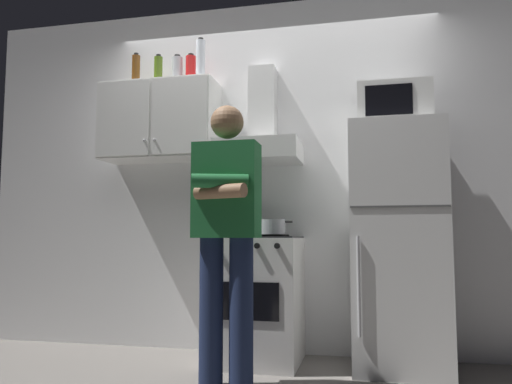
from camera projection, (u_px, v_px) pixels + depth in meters
ground_plane at (256, 372)px, 3.16m from camera, size 7.00×7.00×0.00m
back_wall_tiled at (273, 173)px, 3.86m from camera, size 4.80×0.10×2.70m
upper_cabinet at (160, 122)px, 3.87m from camera, size 0.90×0.37×0.60m
stove_oven at (257, 298)px, 3.45m from camera, size 0.60×0.62×0.87m
range_hood at (260, 137)px, 3.68m from camera, size 0.60×0.44×0.75m
refrigerator at (397, 246)px, 3.28m from camera, size 0.60×0.62×1.60m
microwave at (394, 107)px, 3.39m from camera, size 0.48×0.37×0.28m
person_standing at (226, 229)px, 2.91m from camera, size 0.38×0.33×1.64m
cooking_pot at (272, 227)px, 3.35m from camera, size 0.28×0.18×0.10m
bottle_olive_oil at (158, 70)px, 3.92m from camera, size 0.07×0.07×0.24m
bottle_beer_brown at (136, 70)px, 3.95m from camera, size 0.06×0.06×0.26m
bottle_canister_steel at (177, 71)px, 3.92m from camera, size 0.08×0.08×0.24m
bottle_soda_red at (191, 70)px, 3.90m from camera, size 0.08×0.08×0.24m
bottle_vodka_clear at (201, 60)px, 3.82m from camera, size 0.07×0.07×0.34m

